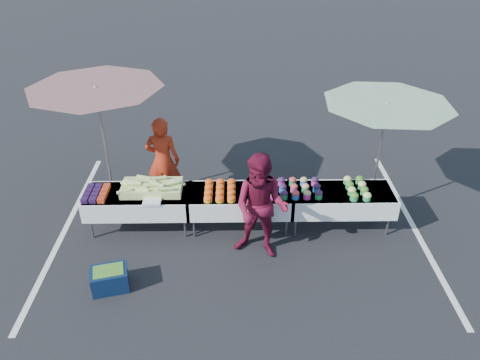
{
  "coord_description": "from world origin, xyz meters",
  "views": [
    {
      "loc": [
        -0.1,
        -6.9,
        5.24
      ],
      "look_at": [
        0.0,
        0.0,
        1.0
      ],
      "focal_mm": 35.0,
      "sensor_mm": 36.0,
      "label": 1
    }
  ],
  "objects_px": {
    "umbrella_left": "(97,98)",
    "umbrella_right": "(386,113)",
    "table_center": "(240,200)",
    "vendor": "(163,161)",
    "table_right": "(341,199)",
    "storage_bin": "(110,279)",
    "table_left": "(139,201)",
    "customer": "(261,208)"
  },
  "relations": [
    {
      "from": "umbrella_left",
      "to": "umbrella_right",
      "type": "bearing_deg",
      "value": -4.61
    },
    {
      "from": "table_center",
      "to": "umbrella_left",
      "type": "bearing_deg",
      "value": 162.1
    },
    {
      "from": "vendor",
      "to": "umbrella_left",
      "type": "xyz_separation_m",
      "value": [
        -1.02,
        -0.11,
        1.32
      ]
    },
    {
      "from": "table_right",
      "to": "umbrella_right",
      "type": "bearing_deg",
      "value": 30.23
    },
    {
      "from": "storage_bin",
      "to": "table_left",
      "type": "bearing_deg",
      "value": 67.81
    },
    {
      "from": "table_left",
      "to": "table_right",
      "type": "height_order",
      "value": "same"
    },
    {
      "from": "vendor",
      "to": "storage_bin",
      "type": "distance_m",
      "value": 2.62
    },
    {
      "from": "table_left",
      "to": "table_right",
      "type": "bearing_deg",
      "value": 0.0
    },
    {
      "from": "table_right",
      "to": "customer",
      "type": "height_order",
      "value": "customer"
    },
    {
      "from": "storage_bin",
      "to": "customer",
      "type": "bearing_deg",
      "value": 4.9
    },
    {
      "from": "table_left",
      "to": "umbrella_left",
      "type": "xyz_separation_m",
      "value": [
        -0.68,
        0.8,
        1.62
      ]
    },
    {
      "from": "table_center",
      "to": "umbrella_left",
      "type": "distance_m",
      "value": 3.07
    },
    {
      "from": "table_center",
      "to": "customer",
      "type": "xyz_separation_m",
      "value": [
        0.33,
        -0.75,
        0.35
      ]
    },
    {
      "from": "table_left",
      "to": "customer",
      "type": "bearing_deg",
      "value": -19.41
    },
    {
      "from": "vendor",
      "to": "umbrella_left",
      "type": "height_order",
      "value": "umbrella_left"
    },
    {
      "from": "table_center",
      "to": "storage_bin",
      "type": "height_order",
      "value": "table_center"
    },
    {
      "from": "umbrella_right",
      "to": "storage_bin",
      "type": "xyz_separation_m",
      "value": [
        -4.52,
        -1.95,
        -1.87
      ]
    },
    {
      "from": "table_center",
      "to": "umbrella_left",
      "type": "height_order",
      "value": "umbrella_left"
    },
    {
      "from": "table_left",
      "to": "table_right",
      "type": "relative_size",
      "value": 1.0
    },
    {
      "from": "umbrella_left",
      "to": "storage_bin",
      "type": "relative_size",
      "value": 3.99
    },
    {
      "from": "table_left",
      "to": "storage_bin",
      "type": "relative_size",
      "value": 2.96
    },
    {
      "from": "table_center",
      "to": "table_right",
      "type": "relative_size",
      "value": 1.0
    },
    {
      "from": "table_right",
      "to": "storage_bin",
      "type": "relative_size",
      "value": 2.96
    },
    {
      "from": "umbrella_right",
      "to": "storage_bin",
      "type": "relative_size",
      "value": 4.44
    },
    {
      "from": "vendor",
      "to": "umbrella_right",
      "type": "bearing_deg",
      "value": 178.28
    },
    {
      "from": "customer",
      "to": "umbrella_right",
      "type": "bearing_deg",
      "value": 46.45
    },
    {
      "from": "table_right",
      "to": "umbrella_right",
      "type": "distance_m",
      "value": 1.67
    },
    {
      "from": "vendor",
      "to": "storage_bin",
      "type": "relative_size",
      "value": 2.82
    },
    {
      "from": "vendor",
      "to": "table_center",
      "type": "bearing_deg",
      "value": 153.68
    },
    {
      "from": "table_right",
      "to": "umbrella_left",
      "type": "bearing_deg",
      "value": 169.4
    },
    {
      "from": "table_center",
      "to": "storage_bin",
      "type": "bearing_deg",
      "value": -142.71
    },
    {
      "from": "table_left",
      "to": "vendor",
      "type": "bearing_deg",
      "value": 69.36
    },
    {
      "from": "table_center",
      "to": "umbrella_right",
      "type": "distance_m",
      "value": 2.92
    },
    {
      "from": "customer",
      "to": "storage_bin",
      "type": "xyz_separation_m",
      "value": [
        -2.36,
        -0.8,
        -0.75
      ]
    },
    {
      "from": "customer",
      "to": "umbrella_right",
      "type": "height_order",
      "value": "umbrella_right"
    },
    {
      "from": "table_right",
      "to": "umbrella_left",
      "type": "height_order",
      "value": "umbrella_left"
    },
    {
      "from": "table_right",
      "to": "umbrella_left",
      "type": "xyz_separation_m",
      "value": [
        -4.28,
        0.8,
        1.62
      ]
    },
    {
      "from": "customer",
      "to": "umbrella_left",
      "type": "relative_size",
      "value": 0.75
    },
    {
      "from": "table_left",
      "to": "customer",
      "type": "relative_size",
      "value": 0.99
    },
    {
      "from": "table_right",
      "to": "vendor",
      "type": "relative_size",
      "value": 1.05
    },
    {
      "from": "table_left",
      "to": "table_right",
      "type": "distance_m",
      "value": 3.6
    },
    {
      "from": "table_right",
      "to": "customer",
      "type": "xyz_separation_m",
      "value": [
        -1.47,
        -0.75,
        0.35
      ]
    }
  ]
}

